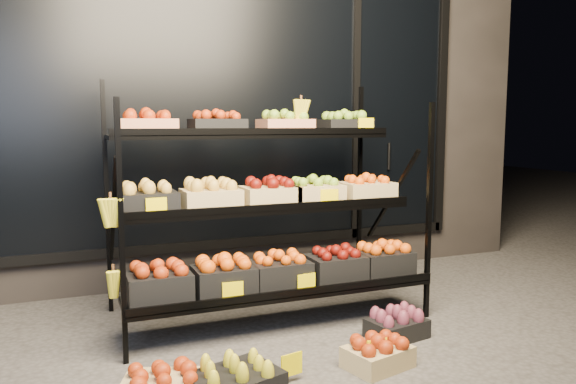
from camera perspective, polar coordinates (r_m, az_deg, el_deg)
name	(u,v)px	position (r m, az deg, el deg)	size (l,w,h in m)	color
ground	(303,348)	(3.54, 1.57, -15.54)	(24.00, 24.00, 0.00)	#514F4C
building	(199,84)	(5.75, -9.00, 10.79)	(6.00, 2.08, 3.50)	#2D2826
display_rack	(267,207)	(3.87, -2.17, -1.52)	(2.18, 1.02, 1.66)	black
tag_floor_a	(292,372)	(3.10, 0.37, -17.80)	(0.13, 0.01, 0.12)	#EED300
tag_floor_b	(377,356)	(3.31, 9.00, -16.18)	(0.13, 0.01, 0.12)	#EED300
floor_crate_midleft	(235,382)	(2.91, -5.42, -18.65)	(0.50, 0.42, 0.21)	black
floor_crate_midright	(378,352)	(3.30, 9.11, -15.79)	(0.40, 0.33, 0.18)	tan
floor_crate_right	(397,324)	(3.73, 10.98, -13.05)	(0.39, 0.32, 0.18)	black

